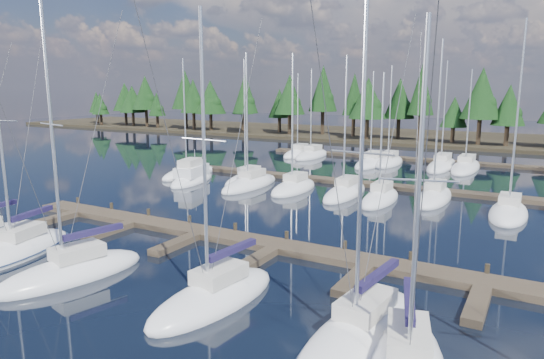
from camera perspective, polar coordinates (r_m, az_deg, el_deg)
The scene contains 11 objects.
ground at distance 41.50m, azimuth 8.82°, elevation -3.38°, with size 260.00×260.00×0.00m, color black.
far_shore at distance 99.23m, azimuth 21.22°, elevation 4.44°, with size 220.00×30.00×0.60m, color #2E2619.
main_dock at distance 30.39m, azimuth 0.28°, elevation -8.17°, with size 44.00×6.13×0.90m.
back_docks at distance 59.84m, azimuth 15.48°, elevation 0.92°, with size 50.00×21.80×0.40m.
front_sailboat_1 at distance 33.77m, azimuth -27.71°, elevation -7.34°, with size 4.93×8.93×14.91m.
front_sailboat_2 at distance 28.66m, azimuth -22.45°, elevation -10.02°, with size 4.70×8.60×15.01m.
front_sailboat_3 at distance 23.84m, azimuth -6.79°, elevation -13.55°, with size 3.73×8.40×14.23m.
front_sailboat_4 at distance 21.01m, azimuth 10.38°, elevation -17.23°, with size 4.05×9.85×13.99m.
back_sailboat_rows at distance 55.77m, azimuth 14.71°, elevation 0.32°, with size 46.64×32.90×15.84m.
motor_yacht_left at distance 53.05m, azimuth -9.41°, elevation 0.23°, with size 4.58×8.76×4.17m.
tree_line at distance 89.20m, azimuth 20.01°, elevation 8.63°, with size 186.99×11.85×13.77m.
Camera 1 is at (13.98, -7.75, 10.10)m, focal length 32.00 mm.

